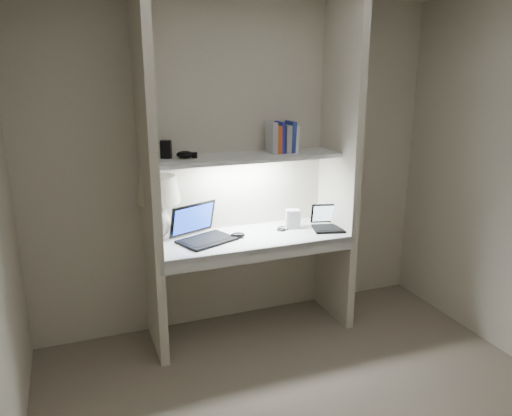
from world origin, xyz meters
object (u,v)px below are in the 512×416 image
book_row (282,138)px  table_lamp (159,197)px  laptop_netbook (331,223)px  laptop_main (201,232)px  speaker (293,219)px

book_row → table_lamp: bearing=176.7°
laptop_netbook → table_lamp: bearing=-174.3°
table_lamp → laptop_netbook: 1.34m
book_row → laptop_netbook: bearing=-26.0°
book_row → laptop_main: bearing=-173.8°
book_row → speaker: bearing=-41.6°
table_lamp → book_row: bearing=-3.3°
laptop_main → table_lamp: bearing=133.1°
laptop_main → book_row: size_ratio=2.06×
table_lamp → laptop_main: bearing=-24.5°
table_lamp → speaker: bearing=-6.7°
table_lamp → speaker: 1.05m
table_lamp → laptop_main: table_lamp is taller
speaker → book_row: 0.64m
speaker → table_lamp: bearing=-171.3°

